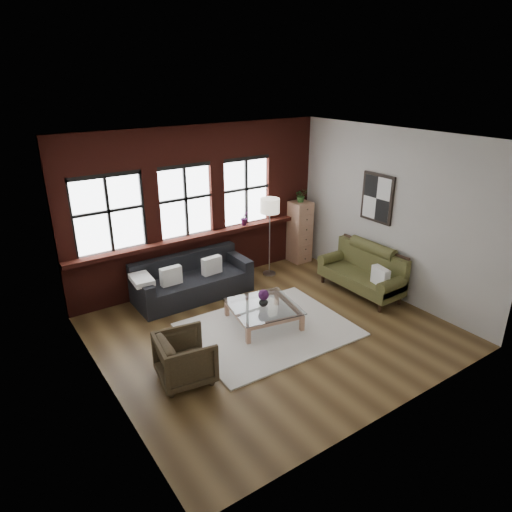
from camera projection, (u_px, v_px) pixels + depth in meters
floor at (271, 330)px, 7.79m from camera, size 5.50×5.50×0.00m
ceiling at (274, 139)px, 6.58m from camera, size 5.50×5.50×0.00m
wall_back at (198, 207)px, 9.09m from camera, size 5.50×0.00×5.50m
wall_front at (400, 305)px, 5.27m from camera, size 5.50×0.00×5.50m
wall_left at (97, 286)px, 5.74m from camera, size 0.00×5.00×5.00m
wall_right at (389, 214)px, 8.62m from camera, size 0.00×5.00×5.00m
brick_backwall at (200, 207)px, 9.05m from camera, size 5.50×0.12×3.20m
sill_ledge at (203, 235)px, 9.19m from camera, size 5.50×0.30×0.08m
window_left at (108, 215)px, 8.06m from camera, size 1.38×0.10×1.50m
window_mid at (185, 202)px, 8.84m from camera, size 1.38×0.10×1.50m
window_right at (246, 192)px, 9.58m from camera, size 1.38×0.10×1.50m
wall_poster at (377, 198)px, 8.74m from camera, size 0.05×0.74×0.94m
shag_rug at (269, 329)px, 7.79m from camera, size 2.76×2.20×0.03m
dark_sofa at (193, 277)px, 8.82m from camera, size 2.26×0.91×0.82m
pillow_a at (171, 276)px, 8.42m from camera, size 0.40×0.14×0.34m
pillow_b at (212, 265)px, 8.87m from camera, size 0.41×0.17×0.34m
vintage_settee at (361, 271)px, 8.94m from camera, size 0.80×1.79×0.96m
pillow_settee at (380, 276)px, 8.43m from camera, size 0.20×0.40×0.34m
armchair at (185, 358)px, 6.44m from camera, size 0.87×0.85×0.70m
coffee_table at (263, 315)px, 7.92m from camera, size 1.29×1.29×0.37m
vase at (263, 301)px, 7.82m from camera, size 0.22×0.22×0.17m
flowers at (263, 295)px, 7.78m from camera, size 0.19×0.19×0.19m
drawer_chest at (300, 232)px, 10.41m from camera, size 0.43×0.43×1.41m
potted_plant_top at (301, 195)px, 10.09m from camera, size 0.33×0.31×0.31m
floor_lamp at (270, 234)px, 9.61m from camera, size 0.40×0.40×1.84m
sill_plant at (245, 218)px, 9.61m from camera, size 0.19×0.16×0.33m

